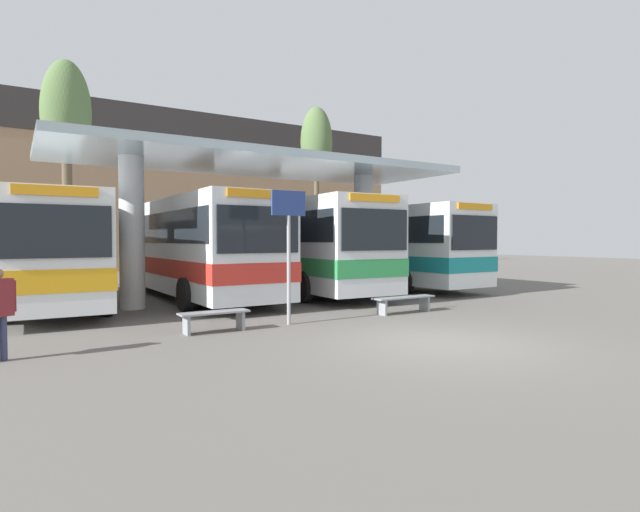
{
  "coord_description": "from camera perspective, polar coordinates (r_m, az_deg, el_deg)",
  "views": [
    {
      "loc": [
        -7.21,
        -7.2,
        2.05
      ],
      "look_at": [
        0.0,
        4.54,
        1.6
      ],
      "focal_mm": 28.0,
      "sensor_mm": 36.0,
      "label": 1
    }
  ],
  "objects": [
    {
      "name": "waiting_bench_near_pillar",
      "position": [
        14.17,
        9.57,
        -5.05
      ],
      "size": [
        1.94,
        0.44,
        0.46
      ],
      "color": "gray",
      "rests_on": "ground_plane"
    },
    {
      "name": "transit_bus_far_right_bay",
      "position": [
        22.69,
        5.53,
        1.4
      ],
      "size": [
        3.04,
        12.1,
        3.36
      ],
      "rotation": [
        0.0,
        0.0,
        3.17
      ],
      "color": "white",
      "rests_on": "ground_plane"
    },
    {
      "name": "ground_plane",
      "position": [
        10.39,
        13.41,
        -9.55
      ],
      "size": [
        100.0,
        100.0,
        0.0
      ],
      "primitive_type": "plane",
      "color": "#605B56"
    },
    {
      "name": "station_canopy",
      "position": [
        17.17,
        -6.58,
        8.73
      ],
      "size": [
        13.47,
        5.1,
        4.74
      ],
      "color": "silver",
      "rests_on": "ground_plane"
    },
    {
      "name": "transit_bus_right_bay",
      "position": [
        19.75,
        -3.33,
        1.46
      ],
      "size": [
        3.1,
        11.37,
        3.43
      ],
      "rotation": [
        0.0,
        0.0,
        3.11
      ],
      "color": "silver",
      "rests_on": "ground_plane"
    },
    {
      "name": "waiting_bench_mid_platform",
      "position": [
        11.36,
        -11.99,
        -6.84
      ],
      "size": [
        1.55,
        0.44,
        0.46
      ],
      "color": "gray",
      "rests_on": "ground_plane"
    },
    {
      "name": "townhouse_backdrop",
      "position": [
        35.4,
        -19.82,
        8.72
      ],
      "size": [
        40.0,
        0.58,
        10.95
      ],
      "color": "#9E7A5B",
      "rests_on": "ground_plane"
    },
    {
      "name": "info_sign_platform",
      "position": [
        12.03,
        -3.61,
        3.01
      ],
      "size": [
        0.9,
        0.09,
        3.23
      ],
      "color": "gray",
      "rests_on": "ground_plane"
    },
    {
      "name": "poplar_tree_behind_right",
      "position": [
        30.07,
        -0.41,
        12.57
      ],
      "size": [
        1.88,
        1.88,
        9.87
      ],
      "color": "brown",
      "rests_on": "ground_plane"
    },
    {
      "name": "transit_bus_left_bay",
      "position": [
        17.59,
        -28.55,
        0.88
      ],
      "size": [
        2.88,
        10.51,
        3.27
      ],
      "rotation": [
        0.0,
        0.0,
        3.12
      ],
      "color": "white",
      "rests_on": "ground_plane"
    },
    {
      "name": "poplar_tree_behind_left",
      "position": [
        24.92,
        -27.02,
        13.92
      ],
      "size": [
        2.04,
        2.04,
        9.82
      ],
      "color": "brown",
      "rests_on": "ground_plane"
    },
    {
      "name": "parked_car_street",
      "position": [
        34.95,
        -1.56,
        0.25
      ],
      "size": [
        4.59,
        2.34,
        2.2
      ],
      "rotation": [
        0.0,
        0.0,
        -0.07
      ],
      "color": "silver",
      "rests_on": "ground_plane"
    },
    {
      "name": "transit_bus_center_bay",
      "position": [
        18.48,
        -14.7,
        1.28
      ],
      "size": [
        2.95,
        11.55,
        3.39
      ],
      "rotation": [
        0.0,
        0.0,
        3.16
      ],
      "color": "silver",
      "rests_on": "ground_plane"
    }
  ]
}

